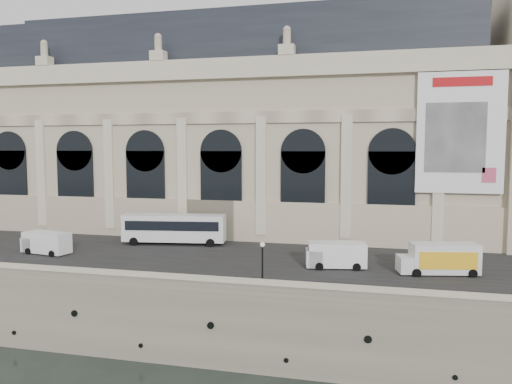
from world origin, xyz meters
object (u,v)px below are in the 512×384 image
van_b (45,243)px  box_truck (440,259)px  lamp_right (262,266)px  van_c (333,255)px  bus_left (174,228)px

van_b → box_truck: bearing=1.1°
box_truck → lamp_right: 16.77m
van_c → lamp_right: (-4.94, -8.56, 0.66)m
bus_left → van_c: size_ratio=2.09×
lamp_right → box_truck: bearing=30.3°
box_truck → lamp_right: size_ratio=1.89×
bus_left → van_c: 20.55m
bus_left → lamp_right: lamp_right is taller
van_c → box_truck: size_ratio=0.80×
lamp_right → van_c: bearing=60.0°
van_c → box_truck: bearing=-0.7°
bus_left → van_b: bearing=-144.8°
bus_left → box_truck: size_ratio=1.68×
box_truck → lamp_right: lamp_right is taller
van_c → box_truck: box_truck is taller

